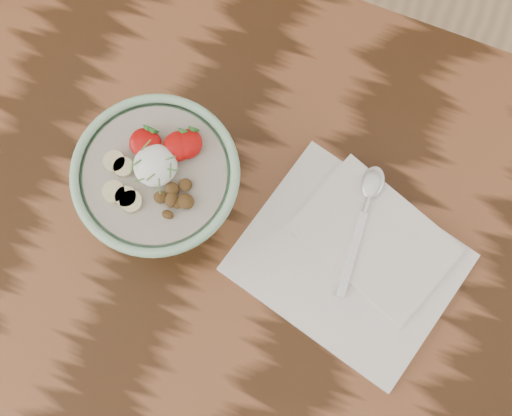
{
  "coord_description": "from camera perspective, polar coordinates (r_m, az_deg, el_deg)",
  "views": [
    {
      "loc": [
        16.52,
        -5.97,
        159.57
      ],
      "look_at": [
        9.76,
        11.01,
        86.07
      ],
      "focal_mm": 50.0,
      "sensor_mm": 36.0,
      "label": 1
    }
  ],
  "objects": [
    {
      "name": "napkin",
      "position": [
        0.86,
        7.85,
        -3.94
      ],
      "size": [
        28.64,
        25.24,
        1.51
      ],
      "rotation": [
        0.0,
        0.0,
        -0.25
      ],
      "color": "white",
      "rests_on": "table"
    },
    {
      "name": "table",
      "position": [
        0.95,
        -7.97,
        -6.82
      ],
      "size": [
        160.0,
        90.0,
        75.0
      ],
      "color": "#331C0C",
      "rests_on": "ground"
    },
    {
      "name": "spoon",
      "position": [
        0.87,
        8.93,
        0.63
      ],
      "size": [
        3.13,
        16.69,
        0.87
      ],
      "rotation": [
        0.0,
        0.0,
        0.07
      ],
      "color": "silver",
      "rests_on": "napkin"
    },
    {
      "name": "breakfast_bowl",
      "position": [
        0.82,
        -7.72,
        2.02
      ],
      "size": [
        18.67,
        18.67,
        12.33
      ],
      "rotation": [
        0.0,
        0.0,
        -0.31
      ],
      "color": "#92C49B",
      "rests_on": "table"
    }
  ]
}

